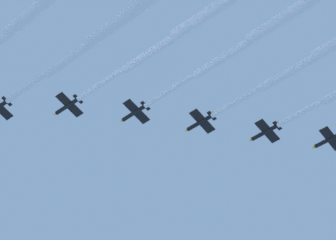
{
  "coord_description": "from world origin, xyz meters",
  "views": [
    {
      "loc": [
        63.17,
        107.81,
        32.84
      ],
      "look_at": [
        0.0,
        0.0,
        153.52
      ],
      "focal_mm": 68.9,
      "sensor_mm": 36.0,
      "label": 1
    }
  ],
  "objects_px": {
    "jet_port_inner": "(31,13)",
    "jet_starboard_mid": "(286,15)",
    "jet_port_mid": "(207,13)",
    "jet_starboard_inner": "(117,23)"
  },
  "relations": [
    {
      "from": "jet_port_inner",
      "to": "jet_starboard_mid",
      "type": "distance_m",
      "value": 59.3
    },
    {
      "from": "jet_port_inner",
      "to": "jet_starboard_mid",
      "type": "bearing_deg",
      "value": 151.67
    },
    {
      "from": "jet_port_inner",
      "to": "jet_port_mid",
      "type": "relative_size",
      "value": 0.89
    },
    {
      "from": "jet_starboard_mid",
      "to": "jet_starboard_inner",
      "type": "bearing_deg",
      "value": -29.67
    },
    {
      "from": "jet_port_mid",
      "to": "jet_port_inner",
      "type": "bearing_deg",
      "value": -28.19
    },
    {
      "from": "jet_port_inner",
      "to": "jet_starboard_inner",
      "type": "bearing_deg",
      "value": 154.36
    },
    {
      "from": "jet_port_mid",
      "to": "jet_starboard_mid",
      "type": "relative_size",
      "value": 0.96
    },
    {
      "from": "jet_port_inner",
      "to": "jet_port_mid",
      "type": "distance_m",
      "value": 40.65
    },
    {
      "from": "jet_port_mid",
      "to": "jet_starboard_mid",
      "type": "bearing_deg",
      "value": 151.36
    },
    {
      "from": "jet_starboard_inner",
      "to": "jet_port_inner",
      "type": "bearing_deg",
      "value": -25.64
    }
  ]
}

